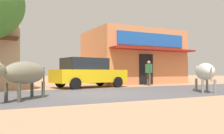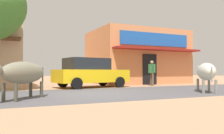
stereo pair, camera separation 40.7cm
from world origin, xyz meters
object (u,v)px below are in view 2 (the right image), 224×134
at_px(parked_hatchback_car, 90,72).
at_px(pedestrian_by_shop, 152,71).
at_px(cow_near_brown, 23,73).
at_px(cow_far_dark, 206,72).

xyz_separation_m(parked_hatchback_car, pedestrian_by_shop, (4.17, -0.01, 0.09)).
distance_m(cow_near_brown, cow_far_dark, 7.48).
bearing_deg(cow_far_dark, parked_hatchback_car, 125.40).
distance_m(cow_near_brown, pedestrian_by_shop, 9.27).
relative_size(cow_near_brown, cow_far_dark, 0.99).
distance_m(parked_hatchback_car, pedestrian_by_shop, 4.17).
bearing_deg(pedestrian_by_shop, cow_far_dark, -96.84).
relative_size(parked_hatchback_car, cow_far_dark, 1.90).
relative_size(cow_far_dark, pedestrian_by_shop, 1.43).
bearing_deg(cow_near_brown, cow_far_dark, -3.50).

